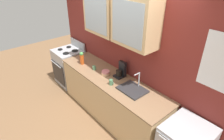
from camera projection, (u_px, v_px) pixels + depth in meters
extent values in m
plane|color=brown|center=(111.00, 114.00, 3.98)|extent=(10.00, 10.00, 0.00)
cube|color=maroon|center=(127.00, 50.00, 3.52)|extent=(4.12, 0.10, 2.72)
cube|color=tan|center=(103.00, 12.00, 3.33)|extent=(0.73, 0.35, 0.75)
cube|color=#9EADB7|center=(95.00, 14.00, 3.22)|extent=(0.62, 0.01, 0.64)
cube|color=tan|center=(136.00, 22.00, 2.81)|extent=(0.73, 0.35, 0.75)
cube|color=#9EADB7|center=(127.00, 24.00, 2.71)|extent=(0.62, 0.01, 0.64)
cube|color=tan|center=(111.00, 98.00, 3.76)|extent=(2.50, 0.66, 0.88)
cube|color=#8C6B4C|center=(111.00, 79.00, 3.54)|extent=(2.52, 0.68, 0.03)
cube|color=#ADAFB5|center=(70.00, 67.00, 4.85)|extent=(0.65, 0.63, 0.90)
cube|color=black|center=(58.00, 73.00, 4.70)|extent=(0.60, 0.01, 0.54)
cylinder|color=#ADAFB5|center=(56.00, 64.00, 4.55)|extent=(0.52, 0.02, 0.02)
cube|color=#ADAFB5|center=(78.00, 44.00, 4.74)|extent=(0.62, 0.04, 0.18)
cylinder|color=black|center=(60.00, 49.00, 4.65)|extent=(0.11, 0.11, 0.02)
cylinder|color=black|center=(66.00, 53.00, 4.45)|extent=(0.14, 0.14, 0.02)
cylinder|color=black|center=(69.00, 47.00, 4.78)|extent=(0.12, 0.12, 0.02)
cylinder|color=black|center=(75.00, 51.00, 4.59)|extent=(0.15, 0.15, 0.02)
cube|color=#2D2D30|center=(132.00, 90.00, 3.19)|extent=(0.45, 0.36, 0.03)
cylinder|color=#ADAFB5|center=(139.00, 79.00, 3.20)|extent=(0.02, 0.02, 0.26)
cylinder|color=#ADAFB5|center=(137.00, 74.00, 3.10)|extent=(0.02, 0.12, 0.02)
cylinder|color=#E0AD7F|center=(106.00, 74.00, 3.63)|extent=(0.16, 0.16, 0.04)
cylinder|color=#D87F84|center=(106.00, 72.00, 3.61)|extent=(0.15, 0.15, 0.05)
cylinder|color=#BF4C19|center=(82.00, 60.00, 3.97)|extent=(0.08, 0.08, 0.20)
sphere|color=#4C994C|center=(81.00, 54.00, 3.90)|extent=(0.08, 0.08, 0.08)
cylinder|color=#4C7F59|center=(111.00, 82.00, 3.32)|extent=(0.07, 0.07, 0.10)
torus|color=#4C7F59|center=(112.00, 83.00, 3.29)|extent=(0.06, 0.01, 0.06)
cylinder|color=#4C7F59|center=(94.00, 68.00, 3.78)|extent=(0.07, 0.07, 0.08)
torus|color=#4C7F59|center=(95.00, 68.00, 3.75)|extent=(0.05, 0.01, 0.05)
cube|color=black|center=(120.00, 76.00, 3.57)|extent=(0.17, 0.20, 0.03)
cylinder|color=black|center=(119.00, 73.00, 3.52)|extent=(0.11, 0.11, 0.11)
cube|color=black|center=(123.00, 68.00, 3.53)|extent=(0.15, 0.06, 0.26)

